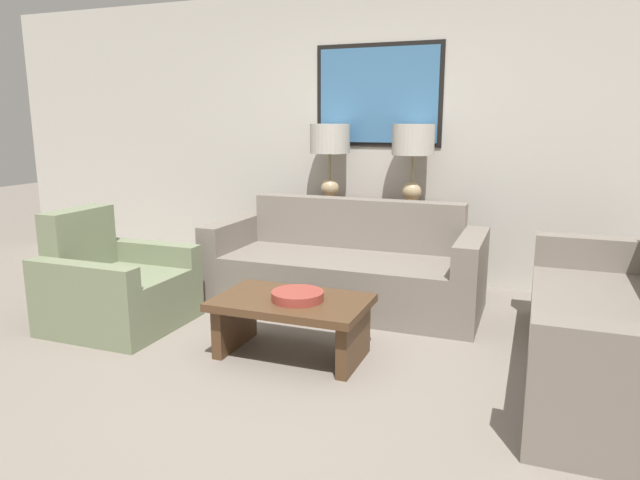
{
  "coord_description": "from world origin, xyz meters",
  "views": [
    {
      "loc": [
        1.42,
        -2.71,
        1.48
      ],
      "look_at": [
        0.01,
        0.97,
        0.65
      ],
      "focal_mm": 32.0,
      "sensor_mm": 36.0,
      "label": 1
    }
  ],
  "objects": [
    {
      "name": "coffee_table",
      "position": [
        0.02,
        0.43,
        0.27
      ],
      "size": [
        0.96,
        0.61,
        0.38
      ],
      "color": "#4C331E",
      "rests_on": "ground_plane"
    },
    {
      "name": "couch_by_side",
      "position": [
        1.93,
        0.79,
        0.29
      ],
      "size": [
        0.89,
        2.17,
        0.83
      ],
      "color": "slate",
      "rests_on": "ground_plane"
    },
    {
      "name": "ground_plane",
      "position": [
        0.0,
        0.0,
        0.0
      ],
      "size": [
        20.0,
        20.0,
        0.0
      ],
      "primitive_type": "plane",
      "color": "slate"
    },
    {
      "name": "decorative_bowl",
      "position": [
        0.07,
        0.41,
        0.41
      ],
      "size": [
        0.33,
        0.33,
        0.06
      ],
      "color": "#93382D",
      "rests_on": "coffee_table"
    },
    {
      "name": "couch_by_back_wall",
      "position": [
        0.0,
        1.55,
        0.29
      ],
      "size": [
        2.17,
        0.89,
        0.83
      ],
      "color": "slate",
      "rests_on": "ground_plane"
    },
    {
      "name": "table_lamp_right",
      "position": [
        0.38,
        2.23,
        1.25
      ],
      "size": [
        0.36,
        0.36,
        0.69
      ],
      "color": "tan",
      "rests_on": "console_table"
    },
    {
      "name": "armchair_near_back_wall",
      "position": [
        -1.41,
        0.48,
        0.28
      ],
      "size": [
        0.86,
        0.86,
        0.85
      ],
      "color": "#707A5B",
      "rests_on": "ground_plane"
    },
    {
      "name": "back_wall",
      "position": [
        0.0,
        2.51,
        1.33
      ],
      "size": [
        8.42,
        0.12,
        2.65
      ],
      "color": "beige",
      "rests_on": "ground_plane"
    },
    {
      "name": "console_table",
      "position": [
        0.0,
        2.23,
        0.38
      ],
      "size": [
        1.35,
        0.39,
        0.76
      ],
      "color": "#332319",
      "rests_on": "ground_plane"
    },
    {
      "name": "table_lamp_left",
      "position": [
        -0.38,
        2.23,
        1.25
      ],
      "size": [
        0.36,
        0.36,
        0.69
      ],
      "color": "tan",
      "rests_on": "console_table"
    }
  ]
}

